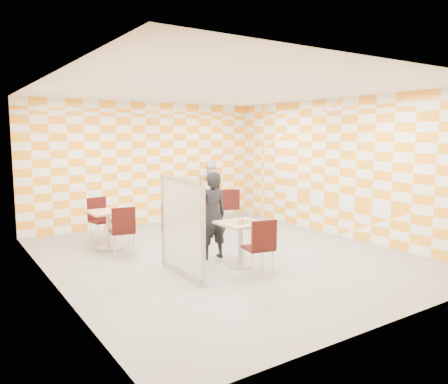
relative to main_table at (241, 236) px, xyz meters
name	(u,v)px	position (x,y,z in m)	size (l,w,h in m)	color
room_shell	(210,172)	(0.14, 1.21, 0.99)	(7.00, 7.00, 7.00)	gray
main_table	(241,236)	(0.00, 0.00, 0.00)	(0.70, 0.70, 0.75)	tan
second_table	(213,202)	(1.61, 3.46, 0.00)	(0.70, 0.70, 0.75)	tan
empty_table	(108,223)	(-1.49, 2.33, 0.00)	(0.70, 0.70, 0.75)	tan
chair_main_front	(261,243)	(-0.12, -0.69, 0.04)	(0.50, 0.50, 0.92)	black
chair_second_front	(230,205)	(1.65, 2.73, 0.04)	(0.55, 0.56, 0.92)	black
chair_second_side	(200,203)	(1.20, 3.39, 0.04)	(0.55, 0.55, 0.92)	black
chair_empty_near	(123,227)	(-1.46, 1.63, 0.04)	(0.49, 0.49, 0.92)	black
chair_empty_far	(100,216)	(-1.45, 2.97, 0.04)	(0.49, 0.50, 0.92)	black
partition	(182,227)	(-1.09, 0.06, 0.28)	(0.08, 1.38, 1.55)	white
man_dark	(212,216)	(-0.17, 0.65, 0.27)	(0.57, 0.37, 1.56)	black
man_white	(210,191)	(1.68, 3.72, 0.27)	(0.76, 0.59, 1.55)	white
pizza_on_foil	(241,221)	(0.00, -0.02, 0.26)	(0.40, 0.40, 0.04)	silver
sport_bottle	(203,190)	(1.41, 3.58, 0.33)	(0.06, 0.06, 0.20)	white
soda_bottle	(219,188)	(1.79, 3.45, 0.34)	(0.07, 0.07, 0.23)	black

